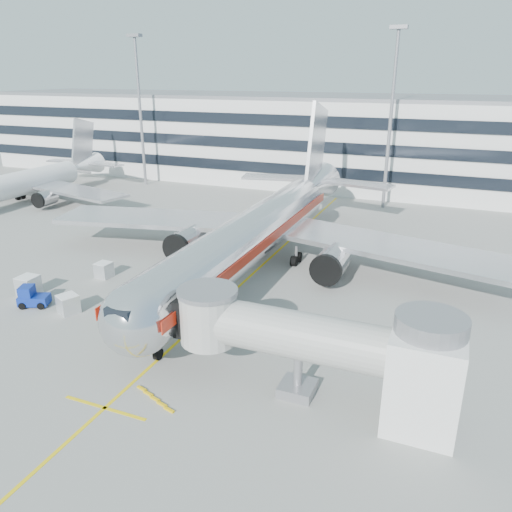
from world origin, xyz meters
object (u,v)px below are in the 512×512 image
at_px(main_jet, 261,229).
at_px(cargo_container_front, 68,304).
at_px(cargo_container_left, 28,285).
at_px(cargo_container_right, 104,270).
at_px(ramp_worker, 118,311).
at_px(belt_loader, 161,299).
at_px(baggage_tug, 32,297).

xyz_separation_m(main_jet, cargo_container_front, (-11.19, -16.30, -3.42)).
distance_m(cargo_container_left, cargo_container_front, 6.26).
bearing_deg(main_jet, cargo_container_right, -147.37).
bearing_deg(cargo_container_left, cargo_container_front, -14.51).
bearing_deg(ramp_worker, belt_loader, 11.58).
bearing_deg(cargo_container_front, cargo_container_left, 165.49).
height_order(baggage_tug, cargo_container_left, baggage_tug).
height_order(cargo_container_right, ramp_worker, ramp_worker).
bearing_deg(main_jet, baggage_tug, -132.53).
bearing_deg(belt_loader, ramp_worker, -113.51).
height_order(baggage_tug, ramp_worker, ramp_worker).
distance_m(cargo_container_right, ramp_worker, 10.28).
bearing_deg(ramp_worker, cargo_container_right, 79.82).
relative_size(baggage_tug, cargo_container_front, 1.43).
height_order(belt_loader, baggage_tug, belt_loader).
bearing_deg(ramp_worker, baggage_tug, 128.34).
relative_size(belt_loader, baggage_tug, 1.67).
bearing_deg(cargo_container_front, cargo_container_right, 106.92).
height_order(main_jet, cargo_container_left, main_jet).
bearing_deg(baggage_tug, cargo_container_front, 2.27).
bearing_deg(belt_loader, cargo_container_left, -168.31).
height_order(main_jet, ramp_worker, main_jet).
distance_m(cargo_container_right, cargo_container_front, 8.00).
bearing_deg(cargo_container_front, ramp_worker, 4.04).
relative_size(baggage_tug, ramp_worker, 1.51).
height_order(baggage_tug, cargo_container_right, baggage_tug).
height_order(cargo_container_right, cargo_container_front, cargo_container_front).
relative_size(main_jet, cargo_container_right, 33.15).
xyz_separation_m(belt_loader, cargo_container_right, (-8.90, 3.47, 0.14)).
bearing_deg(cargo_container_right, ramp_worker, -45.27).
bearing_deg(main_jet, cargo_container_front, -124.46).
bearing_deg(main_jet, ramp_worker, -111.48).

